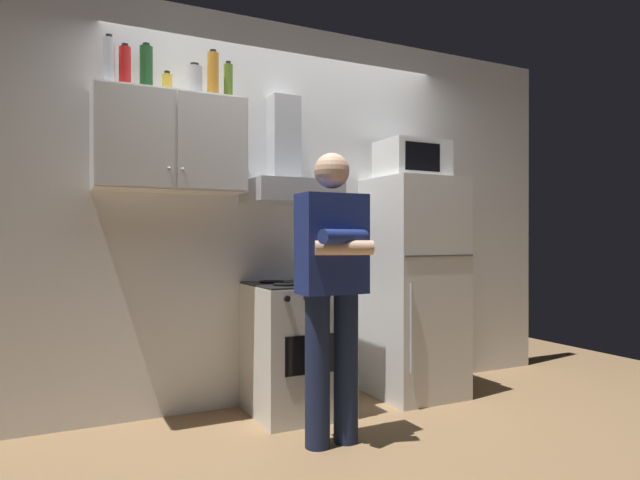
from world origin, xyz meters
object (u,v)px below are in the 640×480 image
range_hood (289,174)px  bottle_wine_green (146,70)px  upper_cabinet (170,143)px  cooking_pot (322,273)px  bottle_liquor_amber (213,75)px  bottle_vodka_clear (109,62)px  refrigerator (414,287)px  bottle_canister_steel (195,81)px  person_standing (332,285)px  bottle_soda_red (125,67)px  stove_oven (297,348)px  bottle_spice_jar (167,84)px  bottle_olive_oil (228,82)px  microwave (412,160)px

range_hood → bottle_wine_green: bearing=177.6°
upper_cabinet → cooking_pot: (0.93, -0.24, -0.82)m
bottle_liquor_amber → bottle_vodka_clear: size_ratio=1.00×
bottle_wine_green → bottle_liquor_amber: size_ratio=1.00×
upper_cabinet → refrigerator: size_ratio=0.56×
range_hood → bottle_liquor_amber: (-0.54, -0.03, 0.60)m
upper_cabinet → bottle_canister_steel: (0.15, -0.01, 0.40)m
person_standing → cooking_pot: bearing=69.7°
refrigerator → bottle_soda_red: bearing=177.0°
stove_oven → bottle_spice_jar: bottle_spice_jar is taller
bottle_liquor_amber → stove_oven: bearing=-10.5°
bottle_wine_green → range_hood: bearing=-2.4°
range_hood → person_standing: size_ratio=0.46×
refrigerator → bottle_liquor_amber: bearing=176.2°
person_standing → bottle_vodka_clear: size_ratio=5.34×
stove_oven → refrigerator: bearing=0.0°
refrigerator → bottle_olive_oil: size_ratio=6.27×
upper_cabinet → stove_oven: size_ratio=1.03×
person_standing → microwave: bearing=32.0°
range_hood → bottle_spice_jar: 0.97m
bottle_liquor_amber → bottle_canister_steel: size_ratio=1.46×
bottle_spice_jar → bottle_wine_green: bearing=172.6°
upper_cabinet → range_hood: 0.81m
person_standing → bottle_spice_jar: (-0.76, 0.76, 1.22)m
range_hood → microwave: range_hood is taller
range_hood → person_standing: (-0.05, -0.73, -0.70)m
refrigerator → cooking_pot: bearing=-171.7°
microwave → cooking_pot: (-0.82, -0.14, -0.81)m
stove_oven → bottle_soda_red: (-1.07, 0.11, 1.74)m
range_hood → bottle_vodka_clear: bearing=-179.2°
refrigerator → bottle_vodka_clear: size_ratio=5.21×
stove_oven → bottle_vodka_clear: (-1.16, 0.11, 1.76)m
stove_oven → bottle_spice_jar: (-0.81, 0.15, 1.69)m
bottle_liquor_amber → bottle_vodka_clear: (-0.62, 0.01, -0.00)m
stove_oven → bottle_spice_jar: bearing=169.5°
stove_oven → bottle_vodka_clear: size_ratio=2.85×
bottle_liquor_amber → bottle_vodka_clear: bearing=179.0°
refrigerator → bottle_spice_jar: bottle_spice_jar is taller
bottle_soda_red → upper_cabinet: bearing=4.0°
upper_cabinet → range_hood: bearing=0.1°
stove_oven → bottle_olive_oil: size_ratio=3.42×
upper_cabinet → bottle_olive_oil: (0.37, -0.01, 0.42)m
bottle_soda_red → bottle_olive_oil: (0.64, 0.01, -0.01)m
bottle_canister_steel → range_hood: bearing=0.9°
bottle_olive_oil → cooking_pot: bearing=-22.8°
bottle_liquor_amber → bottle_olive_oil: (0.11, 0.02, -0.03)m
upper_cabinet → bottle_spice_jar: (-0.01, 0.02, 0.37)m
person_standing → bottle_liquor_amber: size_ratio=5.32×
upper_cabinet → bottle_olive_oil: size_ratio=3.52×
person_standing → bottle_canister_steel: bottle_canister_steel is taller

